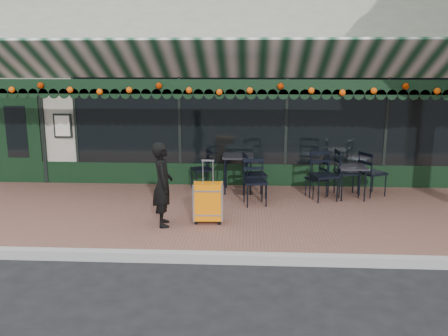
# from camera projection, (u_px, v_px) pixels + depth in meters

# --- Properties ---
(ground) EXTENTS (80.00, 80.00, 0.00)m
(ground) POSITION_uv_depth(u_px,v_px,m) (209.00, 260.00, 7.13)
(ground) COLOR black
(ground) RESTS_ON ground
(sidewalk) EXTENTS (18.00, 4.00, 0.15)m
(sidewalk) POSITION_uv_depth(u_px,v_px,m) (218.00, 214.00, 9.06)
(sidewalk) COLOR brown
(sidewalk) RESTS_ON ground
(curb) EXTENTS (18.00, 0.16, 0.15)m
(curb) POSITION_uv_depth(u_px,v_px,m) (209.00, 258.00, 7.04)
(curb) COLOR #9E9E99
(curb) RESTS_ON ground
(restaurant_building) EXTENTS (12.00, 9.60, 4.50)m
(restaurant_building) POSITION_uv_depth(u_px,v_px,m) (231.00, 85.00, 14.28)
(restaurant_building) COLOR gray
(restaurant_building) RESTS_ON ground
(woman) EXTENTS (0.46, 0.59, 1.46)m
(woman) POSITION_uv_depth(u_px,v_px,m) (163.00, 184.00, 8.08)
(woman) COLOR black
(woman) RESTS_ON sidewalk
(suitcase) EXTENTS (0.50, 0.29, 1.12)m
(suitcase) POSITION_uv_depth(u_px,v_px,m) (208.00, 202.00, 8.27)
(suitcase) COLOR orange
(suitcase) RESTS_ON sidewalk
(cafe_table_a) EXTENTS (0.55, 0.55, 0.68)m
(cafe_table_a) POSITION_uv_depth(u_px,v_px,m) (352.00, 170.00, 9.73)
(cafe_table_a) COLOR black
(cafe_table_a) RESTS_ON sidewalk
(cafe_table_b) EXTENTS (0.66, 0.66, 0.81)m
(cafe_table_b) POSITION_uv_depth(u_px,v_px,m) (238.00, 159.00, 10.25)
(cafe_table_b) COLOR black
(cafe_table_b) RESTS_ON sidewalk
(chair_a_left) EXTENTS (0.50, 0.50, 0.76)m
(chair_a_left) POSITION_uv_depth(u_px,v_px,m) (316.00, 179.00, 9.90)
(chair_a_left) COLOR black
(chair_a_left) RESTS_ON sidewalk
(chair_a_right) EXTENTS (0.53, 0.53, 0.99)m
(chair_a_right) POSITION_uv_depth(u_px,v_px,m) (347.00, 173.00, 9.98)
(chair_a_right) COLOR black
(chair_a_right) RESTS_ON sidewalk
(chair_a_front) EXTENTS (0.63, 0.63, 1.01)m
(chair_a_front) POSITION_uv_depth(u_px,v_px,m) (324.00, 176.00, 9.65)
(chair_a_front) COLOR black
(chair_a_front) RESTS_ON sidewalk
(chair_a_extra) EXTENTS (0.64, 0.64, 0.96)m
(chair_a_extra) POSITION_uv_depth(u_px,v_px,m) (372.00, 173.00, 10.00)
(chair_a_extra) COLOR black
(chair_a_extra) RESTS_ON sidewalk
(chair_b_left) EXTENTS (0.59, 0.59, 0.89)m
(chair_b_left) POSITION_uv_depth(u_px,v_px,m) (202.00, 170.00, 10.51)
(chair_b_left) COLOR black
(chair_b_left) RESTS_ON sidewalk
(chair_b_right) EXTENTS (0.57, 0.57, 0.94)m
(chair_b_right) POSITION_uv_depth(u_px,v_px,m) (255.00, 175.00, 9.89)
(chair_b_right) COLOR black
(chair_b_right) RESTS_ON sidewalk
(chair_b_front) EXTENTS (0.53, 0.53, 0.91)m
(chair_b_front) POSITION_uv_depth(u_px,v_px,m) (255.00, 182.00, 9.34)
(chair_b_front) COLOR black
(chair_b_front) RESTS_ON sidewalk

